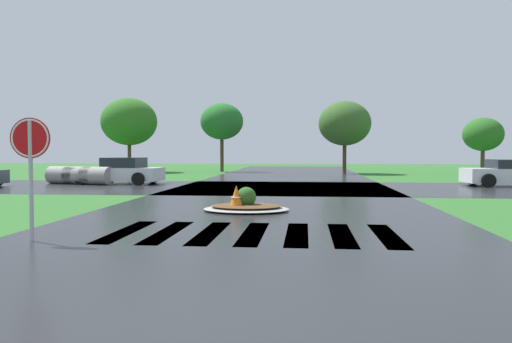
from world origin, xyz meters
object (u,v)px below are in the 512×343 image
at_px(median_island, 246,206).
at_px(drainage_pipe_stack, 80,175).
at_px(stop_sign, 30,150).
at_px(traffic_cone, 236,199).
at_px(car_blue_compact, 119,172).

bearing_deg(median_island, drainage_pipe_stack, 133.16).
height_order(stop_sign, median_island, stop_sign).
height_order(stop_sign, traffic_cone, stop_sign).
bearing_deg(car_blue_compact, median_island, 130.05).
height_order(stop_sign, drainage_pipe_stack, stop_sign).
xyz_separation_m(car_blue_compact, drainage_pipe_stack, (-1.87, -0.54, -0.17)).
distance_m(stop_sign, drainage_pipe_stack, 16.75).
bearing_deg(traffic_cone, car_blue_compact, 124.31).
bearing_deg(median_island, traffic_cone, -137.76).
relative_size(stop_sign, traffic_cone, 3.12).
distance_m(stop_sign, car_blue_compact, 16.66).
relative_size(car_blue_compact, traffic_cone, 6.13).
distance_m(drainage_pipe_stack, traffic_cone, 14.21).
xyz_separation_m(drainage_pipe_stack, traffic_cone, (9.47, -10.60, -0.08)).
relative_size(median_island, car_blue_compact, 0.53).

